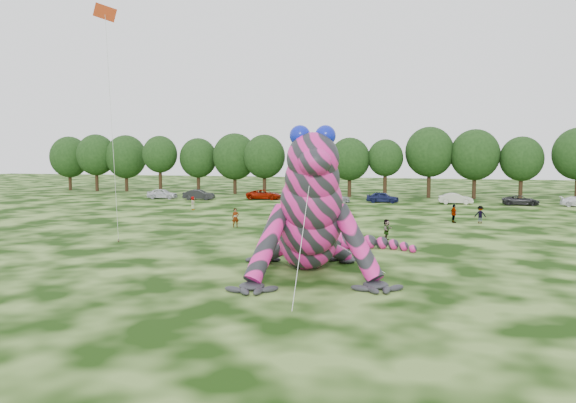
# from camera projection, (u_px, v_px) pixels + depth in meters

# --- Properties ---
(ground) EXTENTS (240.00, 240.00, 0.00)m
(ground) POSITION_uv_depth(u_px,v_px,m) (264.00, 285.00, 28.90)
(ground) COLOR #16330A
(ground) RESTS_ON ground
(inflatable_gecko) EXTENTS (18.10, 19.82, 8.24)m
(inflatable_gecko) POSITION_uv_depth(u_px,v_px,m) (307.00, 198.00, 32.89)
(inflatable_gecko) COLOR #DB2186
(inflatable_gecko) RESTS_ON ground
(flying_kite) EXTENTS (2.34, 3.91, 16.93)m
(flying_kite) POSITION_uv_depth(u_px,v_px,m) (106.00, 31.00, 37.86)
(flying_kite) COLOR red
(flying_kite) RESTS_ON ground
(tree_0) EXTENTS (6.91, 6.22, 9.51)m
(tree_0) POSITION_uv_depth(u_px,v_px,m) (70.00, 163.00, 99.44)
(tree_0) COLOR black
(tree_0) RESTS_ON ground
(tree_1) EXTENTS (6.74, 6.07, 9.81)m
(tree_1) POSITION_uv_depth(u_px,v_px,m) (96.00, 163.00, 96.71)
(tree_1) COLOR black
(tree_1) RESTS_ON ground
(tree_2) EXTENTS (7.04, 6.34, 9.64)m
(tree_2) POSITION_uv_depth(u_px,v_px,m) (126.00, 163.00, 96.03)
(tree_2) COLOR black
(tree_2) RESTS_ON ground
(tree_3) EXTENTS (5.81, 5.23, 9.44)m
(tree_3) POSITION_uv_depth(u_px,v_px,m) (160.00, 164.00, 92.55)
(tree_3) COLOR black
(tree_3) RESTS_ON ground
(tree_4) EXTENTS (6.22, 5.60, 9.06)m
(tree_4) POSITION_uv_depth(u_px,v_px,m) (198.00, 166.00, 92.60)
(tree_4) COLOR black
(tree_4) RESTS_ON ground
(tree_5) EXTENTS (7.16, 6.44, 9.80)m
(tree_5) POSITION_uv_depth(u_px,v_px,m) (235.00, 164.00, 90.63)
(tree_5) COLOR black
(tree_5) RESTS_ON ground
(tree_6) EXTENTS (6.52, 5.86, 9.49)m
(tree_6) POSITION_uv_depth(u_px,v_px,m) (264.00, 165.00, 87.54)
(tree_6) COLOR black
(tree_6) RESTS_ON ground
(tree_7) EXTENTS (6.68, 6.01, 9.48)m
(tree_7) POSITION_uv_depth(u_px,v_px,m) (311.00, 165.00, 85.74)
(tree_7) COLOR black
(tree_7) RESTS_ON ground
(tree_8) EXTENTS (6.14, 5.53, 8.94)m
(tree_8) POSITION_uv_depth(u_px,v_px,m) (350.00, 167.00, 84.44)
(tree_8) COLOR black
(tree_8) RESTS_ON ground
(tree_9) EXTENTS (5.27, 4.74, 8.68)m
(tree_9) POSITION_uv_depth(u_px,v_px,m) (385.00, 168.00, 83.45)
(tree_9) COLOR black
(tree_9) RESTS_ON ground
(tree_10) EXTENTS (7.09, 6.38, 10.50)m
(tree_10) POSITION_uv_depth(u_px,v_px,m) (429.00, 162.00, 82.94)
(tree_10) COLOR black
(tree_10) RESTS_ON ground
(tree_11) EXTENTS (7.01, 6.31, 10.07)m
(tree_11) POSITION_uv_depth(u_px,v_px,m) (475.00, 164.00, 80.96)
(tree_11) COLOR black
(tree_11) RESTS_ON ground
(tree_12) EXTENTS (5.99, 5.39, 8.97)m
(tree_12) POSITION_uv_depth(u_px,v_px,m) (521.00, 168.00, 78.98)
(tree_12) COLOR black
(tree_12) RESTS_ON ground
(car_0) EXTENTS (4.50, 2.12, 1.49)m
(car_0) POSITION_uv_depth(u_px,v_px,m) (162.00, 194.00, 81.49)
(car_0) COLOR silver
(car_0) RESTS_ON ground
(car_1) EXTENTS (4.58, 2.07, 1.46)m
(car_1) POSITION_uv_depth(u_px,v_px,m) (199.00, 195.00, 79.65)
(car_1) COLOR black
(car_1) RESTS_ON ground
(car_2) EXTENTS (5.12, 2.43, 1.41)m
(car_2) POSITION_uv_depth(u_px,v_px,m) (264.00, 195.00, 80.18)
(car_2) COLOR #881002
(car_2) RESTS_ON ground
(car_3) EXTENTS (4.79, 2.72, 1.31)m
(car_3) POSITION_uv_depth(u_px,v_px,m) (333.00, 198.00, 75.52)
(car_3) COLOR #A6ABB0
(car_3) RESTS_ON ground
(car_4) EXTENTS (4.40, 1.97, 1.47)m
(car_4) POSITION_uv_depth(u_px,v_px,m) (383.00, 197.00, 75.16)
(car_4) COLOR #151B44
(car_4) RESTS_ON ground
(car_5) EXTENTS (4.44, 1.86, 1.43)m
(car_5) POSITION_uv_depth(u_px,v_px,m) (456.00, 199.00, 73.23)
(car_5) COLOR beige
(car_5) RESTS_ON ground
(car_6) EXTENTS (4.55, 2.21, 1.25)m
(car_6) POSITION_uv_depth(u_px,v_px,m) (521.00, 200.00, 71.59)
(car_6) COLOR #242326
(car_6) RESTS_ON ground
(spectator_2) EXTENTS (1.09, 0.63, 1.69)m
(spectator_2) POSITION_uv_depth(u_px,v_px,m) (480.00, 215.00, 53.57)
(spectator_2) COLOR gray
(spectator_2) RESTS_ON ground
(spectator_0) EXTENTS (0.76, 0.68, 1.74)m
(spectator_0) POSITION_uv_depth(u_px,v_px,m) (235.00, 218.00, 50.81)
(spectator_0) COLOR gray
(spectator_0) RESTS_ON ground
(spectator_3) EXTENTS (0.85, 1.12, 1.77)m
(spectator_3) POSITION_uv_depth(u_px,v_px,m) (454.00, 214.00, 54.01)
(spectator_3) COLOR gray
(spectator_3) RESTS_ON ground
(spectator_4) EXTENTS (0.70, 0.88, 1.57)m
(spectator_4) POSITION_uv_depth(u_px,v_px,m) (193.00, 203.00, 66.06)
(spectator_4) COLOR gray
(spectator_4) RESTS_ON ground
(spectator_5) EXTENTS (0.73, 1.57, 1.63)m
(spectator_5) POSITION_uv_depth(u_px,v_px,m) (387.00, 230.00, 43.55)
(spectator_5) COLOR gray
(spectator_5) RESTS_ON ground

